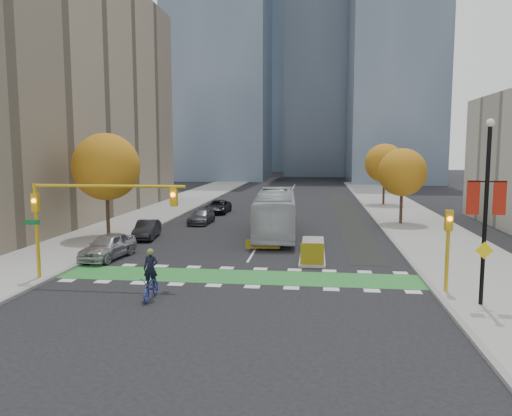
% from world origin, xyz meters
% --- Properties ---
extents(ground, '(300.00, 300.00, 0.00)m').
position_xyz_m(ground, '(0.00, 0.00, 0.00)').
color(ground, black).
rests_on(ground, ground).
extents(sidewalk_west, '(7.00, 120.00, 0.15)m').
position_xyz_m(sidewalk_west, '(-13.50, 20.00, 0.07)').
color(sidewalk_west, gray).
rests_on(sidewalk_west, ground).
extents(sidewalk_east, '(7.00, 120.00, 0.15)m').
position_xyz_m(sidewalk_east, '(13.50, 20.00, 0.07)').
color(sidewalk_east, gray).
rests_on(sidewalk_east, ground).
extents(curb_west, '(0.30, 120.00, 0.16)m').
position_xyz_m(curb_west, '(-10.00, 20.00, 0.07)').
color(curb_west, gray).
rests_on(curb_west, ground).
extents(curb_east, '(0.30, 120.00, 0.16)m').
position_xyz_m(curb_east, '(10.00, 20.00, 0.07)').
color(curb_east, gray).
rests_on(curb_east, ground).
extents(bike_crossing, '(20.00, 3.00, 0.01)m').
position_xyz_m(bike_crossing, '(0.00, 1.50, 0.01)').
color(bike_crossing, '#297E30').
rests_on(bike_crossing, ground).
extents(centre_line, '(0.15, 70.00, 0.01)m').
position_xyz_m(centre_line, '(0.00, 40.00, 0.01)').
color(centre_line, silver).
rests_on(centre_line, ground).
extents(bike_lane_paint, '(2.50, 50.00, 0.01)m').
position_xyz_m(bike_lane_paint, '(7.50, 30.00, 0.01)').
color(bike_lane_paint, black).
rests_on(bike_lane_paint, ground).
extents(median_island, '(1.60, 10.00, 0.16)m').
position_xyz_m(median_island, '(4.00, 9.00, 0.08)').
color(median_island, gray).
rests_on(median_island, ground).
extents(hazard_board, '(1.40, 0.12, 1.30)m').
position_xyz_m(hazard_board, '(4.00, 4.20, 0.80)').
color(hazard_board, yellow).
rests_on(hazard_board, median_island).
extents(building_west, '(16.00, 44.00, 25.00)m').
position_xyz_m(building_west, '(-24.00, 22.00, 12.50)').
color(building_west, gray).
rests_on(building_west, ground).
extents(tower_nw, '(22.00, 22.00, 70.00)m').
position_xyz_m(tower_nw, '(-18.00, 90.00, 35.00)').
color(tower_nw, '#47566B').
rests_on(tower_nw, ground).
extents(tower_nc, '(20.00, 20.00, 90.00)m').
position_xyz_m(tower_nc, '(6.00, 110.00, 45.00)').
color(tower_nc, '#47566B').
rests_on(tower_nc, ground).
extents(tower_ne, '(18.00, 24.00, 60.00)m').
position_xyz_m(tower_ne, '(20.00, 85.00, 30.00)').
color(tower_ne, '#47566B').
rests_on(tower_ne, ground).
extents(tower_far, '(26.00, 26.00, 80.00)m').
position_xyz_m(tower_far, '(-4.00, 140.00, 40.00)').
color(tower_far, '#47566B').
rests_on(tower_far, ground).
extents(tree_west, '(5.20, 5.20, 8.22)m').
position_xyz_m(tree_west, '(-12.00, 12.00, 5.62)').
color(tree_west, '#332114').
rests_on(tree_west, ground).
extents(tree_east_near, '(4.40, 4.40, 7.08)m').
position_xyz_m(tree_east_near, '(12.00, 22.00, 4.86)').
color(tree_east_near, '#332114').
rests_on(tree_east_near, ground).
extents(tree_east_far, '(4.80, 4.80, 7.65)m').
position_xyz_m(tree_east_far, '(12.50, 38.00, 5.24)').
color(tree_east_far, '#332114').
rests_on(tree_east_far, ground).
extents(traffic_signal_west, '(8.53, 0.56, 5.20)m').
position_xyz_m(traffic_signal_west, '(-7.93, -0.51, 4.03)').
color(traffic_signal_west, '#BF9914').
rests_on(traffic_signal_west, ground).
extents(traffic_signal_east, '(0.35, 0.43, 4.10)m').
position_xyz_m(traffic_signal_east, '(10.50, -0.51, 2.73)').
color(traffic_signal_east, '#BF9914').
rests_on(traffic_signal_east, ground).
extents(banner_lamppost, '(1.65, 0.36, 8.28)m').
position_xyz_m(banner_lamppost, '(11.50, -2.50, 4.61)').
color(banner_lamppost, black).
rests_on(banner_lamppost, ground).
extents(cyclist, '(0.80, 2.11, 2.41)m').
position_xyz_m(cyclist, '(-3.42, -3.07, 0.80)').
color(cyclist, navy).
rests_on(cyclist, ground).
extents(bus, '(3.78, 13.22, 3.64)m').
position_xyz_m(bus, '(0.92, 14.95, 1.82)').
color(bus, '#B4BABC').
rests_on(bus, ground).
extents(parked_car_a, '(2.54, 5.02, 1.64)m').
position_xyz_m(parked_car_a, '(-9.00, 5.00, 0.82)').
color(parked_car_a, '#A2A3A7').
rests_on(parked_car_a, ground).
extents(parked_car_b, '(2.05, 4.47, 1.42)m').
position_xyz_m(parked_car_b, '(-8.97, 12.32, 0.71)').
color(parked_car_b, black).
rests_on(parked_car_b, ground).
extents(parked_car_c, '(2.04, 4.64, 1.33)m').
position_xyz_m(parked_car_c, '(-6.50, 20.50, 0.66)').
color(parked_car_c, '#47464B').
rests_on(parked_car_c, ground).
extents(parked_car_d, '(2.40, 5.10, 1.41)m').
position_xyz_m(parked_car_d, '(-6.50, 28.29, 0.71)').
color(parked_car_d, black).
rests_on(parked_car_d, ground).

